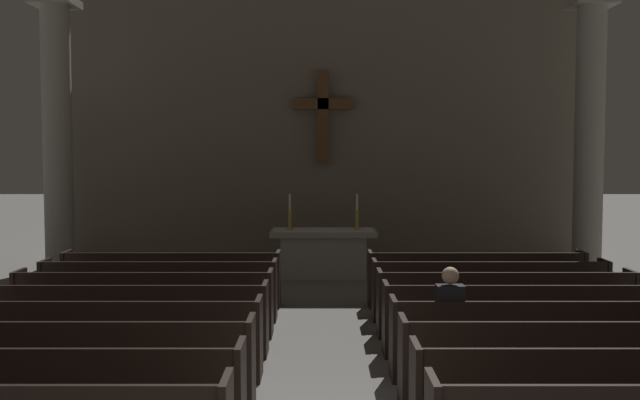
# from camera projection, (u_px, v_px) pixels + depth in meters

# --- Properties ---
(pew_left_row_2) EXTENTS (3.66, 0.50, 0.95)m
(pew_left_row_2) POSITION_uv_depth(u_px,v_px,m) (34.00, 396.00, 6.64)
(pew_left_row_2) COLOR black
(pew_left_row_2) RESTS_ON ground
(pew_left_row_3) EXTENTS (3.66, 0.50, 0.95)m
(pew_left_row_3) POSITION_uv_depth(u_px,v_px,m) (71.00, 363.00, 7.65)
(pew_left_row_3) COLOR black
(pew_left_row_3) RESTS_ON ground
(pew_left_row_4) EXTENTS (3.66, 0.50, 0.95)m
(pew_left_row_4) POSITION_uv_depth(u_px,v_px,m) (100.00, 339.00, 8.66)
(pew_left_row_4) COLOR black
(pew_left_row_4) RESTS_ON ground
(pew_left_row_5) EXTENTS (3.66, 0.50, 0.95)m
(pew_left_row_5) POSITION_uv_depth(u_px,v_px,m) (122.00, 319.00, 9.66)
(pew_left_row_5) COLOR black
(pew_left_row_5) RESTS_ON ground
(pew_left_row_6) EXTENTS (3.66, 0.50, 0.95)m
(pew_left_row_6) POSITION_uv_depth(u_px,v_px,m) (141.00, 303.00, 10.67)
(pew_left_row_6) COLOR black
(pew_left_row_6) RESTS_ON ground
(pew_left_row_7) EXTENTS (3.66, 0.50, 0.95)m
(pew_left_row_7) POSITION_uv_depth(u_px,v_px,m) (156.00, 290.00, 11.67)
(pew_left_row_7) COLOR black
(pew_left_row_7) RESTS_ON ground
(pew_left_row_8) EXTENTS (3.66, 0.50, 0.95)m
(pew_left_row_8) POSITION_uv_depth(u_px,v_px,m) (168.00, 279.00, 12.68)
(pew_left_row_8) COLOR black
(pew_left_row_8) RESTS_ON ground
(pew_right_row_2) EXTENTS (3.66, 0.50, 0.95)m
(pew_right_row_2) POSITION_uv_depth(u_px,v_px,m) (613.00, 395.00, 6.67)
(pew_right_row_2) COLOR black
(pew_right_row_2) RESTS_ON ground
(pew_right_row_3) EXTENTS (3.66, 0.50, 0.95)m
(pew_right_row_3) POSITION_uv_depth(u_px,v_px,m) (574.00, 363.00, 7.68)
(pew_right_row_3) COLOR black
(pew_right_row_3) RESTS_ON ground
(pew_right_row_4) EXTENTS (3.66, 0.50, 0.95)m
(pew_right_row_4) POSITION_uv_depth(u_px,v_px,m) (544.00, 338.00, 8.68)
(pew_right_row_4) COLOR black
(pew_right_row_4) RESTS_ON ground
(pew_right_row_5) EXTENTS (3.66, 0.50, 0.95)m
(pew_right_row_5) POSITION_uv_depth(u_px,v_px,m) (521.00, 319.00, 9.69)
(pew_right_row_5) COLOR black
(pew_right_row_5) RESTS_ON ground
(pew_right_row_6) EXTENTS (3.66, 0.50, 0.95)m
(pew_right_row_6) POSITION_uv_depth(u_px,v_px,m) (501.00, 303.00, 10.69)
(pew_right_row_6) COLOR black
(pew_right_row_6) RESTS_ON ground
(pew_right_row_7) EXTENTS (3.66, 0.50, 0.95)m
(pew_right_row_7) POSITION_uv_depth(u_px,v_px,m) (486.00, 290.00, 11.70)
(pew_right_row_7) COLOR black
(pew_right_row_7) RESTS_ON ground
(pew_right_row_8) EXTENTS (3.66, 0.50, 0.95)m
(pew_right_row_8) POSITION_uv_depth(u_px,v_px,m) (472.00, 279.00, 12.70)
(pew_right_row_8) COLOR black
(pew_right_row_8) RESTS_ON ground
(column_left_third) EXTENTS (0.89, 0.89, 5.76)m
(column_left_third) POSITION_uv_depth(u_px,v_px,m) (54.00, 144.00, 15.41)
(column_left_third) COLOR #9E998E
(column_left_third) RESTS_ON ground
(column_right_third) EXTENTS (0.89, 0.89, 5.76)m
(column_right_third) POSITION_uv_depth(u_px,v_px,m) (585.00, 144.00, 15.47)
(column_right_third) COLOR #9E998E
(column_right_third) RESTS_ON ground
(altar) EXTENTS (2.20, 0.90, 1.01)m
(altar) POSITION_uv_depth(u_px,v_px,m) (320.00, 252.00, 15.63)
(altar) COLOR #A8A399
(altar) RESTS_ON ground
(candlestick_left) EXTENTS (0.16, 0.16, 0.75)m
(candlestick_left) POSITION_uv_depth(u_px,v_px,m) (286.00, 218.00, 15.58)
(candlestick_left) COLOR #B79338
(candlestick_left) RESTS_ON altar
(candlestick_right) EXTENTS (0.16, 0.16, 0.75)m
(candlestick_right) POSITION_uv_depth(u_px,v_px,m) (353.00, 218.00, 15.59)
(candlestick_right) COLOR #B79338
(candlestick_right) RESTS_ON altar
(apse_with_cross) EXTENTS (11.94, 0.50, 6.19)m
(apse_with_cross) POSITION_uv_depth(u_px,v_px,m) (319.00, 131.00, 17.40)
(apse_with_cross) COLOR #706656
(apse_with_cross) RESTS_ON ground
(lone_worshipper) EXTENTS (0.32, 0.43, 1.32)m
(lone_worshipper) POSITION_uv_depth(u_px,v_px,m) (445.00, 319.00, 8.70)
(lone_worshipper) COLOR #26262B
(lone_worshipper) RESTS_ON ground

